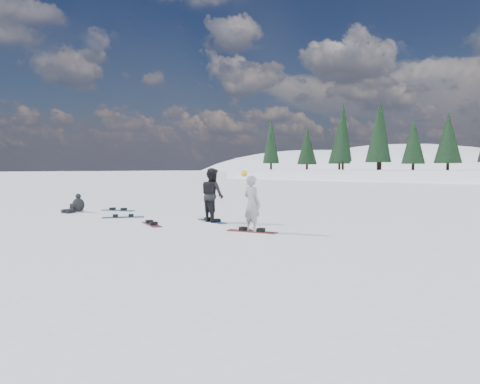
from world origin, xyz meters
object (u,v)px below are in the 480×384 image
object	(u,v)px
snowboarder_man	(212,195)
snowboard_loose_c	(118,210)
snowboarder_woman	(252,203)
snowboard_loose_b	(152,225)
snowboard_loose_a	(123,217)
seated_rider	(77,205)
gear_bag	(75,207)

from	to	relation	value
snowboarder_man	snowboard_loose_c	bearing A→B (deg)	12.76
snowboarder_woman	snowboard_loose_b	world-z (taller)	snowboarder_woman
snowboarder_man	snowboard_loose_a	xyz separation A→B (m)	(-3.35, -1.35, -0.90)
seated_rider	snowboard_loose_b	size ratio (longest dim) A/B	0.66
snowboarder_woman	snowboard_loose_a	bearing A→B (deg)	8.27
snowboarder_woman	snowboard_loose_b	bearing A→B (deg)	20.55
seated_rider	gear_bag	size ratio (longest dim) A/B	2.21
snowboarder_woman	gear_bag	distance (m)	9.92
seated_rider	snowboard_loose_b	bearing A→B (deg)	-25.75
snowboarder_man	gear_bag	distance (m)	7.37
seated_rider	snowboard_loose_b	distance (m)	5.77
snowboarder_woman	snowboard_loose_a	xyz separation A→B (m)	(-6.01, -0.39, -0.81)
seated_rider	snowboard_loose_a	size ratio (longest dim) A/B	0.66
snowboarder_man	snowboarder_woman	bearing A→B (deg)	173.29
gear_bag	snowboard_loose_b	bearing A→B (deg)	-6.21
snowboarder_woman	snowboard_loose_c	distance (m)	8.66
snowboarder_woman	gear_bag	xyz separation A→B (m)	(-9.89, -0.28, -0.67)
gear_bag	seated_rider	bearing A→B (deg)	-19.63
seated_rider	gear_bag	bearing A→B (deg)	139.13
snowboard_loose_a	seated_rider	bearing A→B (deg)	126.60
seated_rider	snowboard_loose_b	world-z (taller)	seated_rider
gear_bag	snowboard_loose_b	distance (m)	6.49
snowboarder_man	gear_bag	size ratio (longest dim) A/B	4.07
snowboarder_woman	snowboard_loose_c	world-z (taller)	snowboarder_woman
snowboarder_man	snowboard_loose_b	bearing A→B (deg)	81.16
snowboarder_woman	seated_rider	bearing A→B (deg)	7.90
snowboarder_man	snowboard_loose_b	distance (m)	2.28
snowboard_loose_b	snowboard_loose_c	distance (m)	5.49
gear_bag	snowboard_loose_c	distance (m)	1.85
snowboard_loose_b	snowboard_loose_c	size ratio (longest dim) A/B	1.00
seated_rider	snowboard_loose_b	xyz separation A→B (m)	(5.75, -0.45, -0.28)
snowboarder_woman	snowboard_loose_b	distance (m)	3.67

